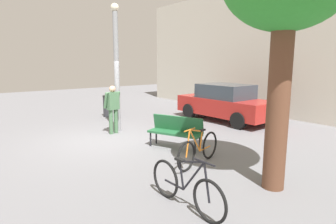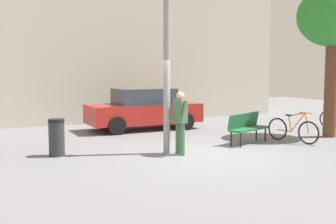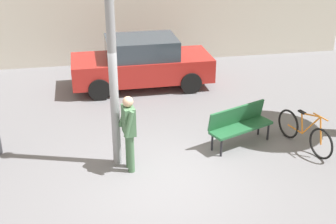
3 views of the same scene
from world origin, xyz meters
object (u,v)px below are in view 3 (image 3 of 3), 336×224
object	(u,v)px
lamppost	(112,58)
bicycle_orange	(304,132)
person_by_lamppost	(129,128)
parked_car_red	(142,63)
park_bench	(239,123)

from	to	relation	value
lamppost	bicycle_orange	distance (m)	4.73
person_by_lamppost	parked_car_red	distance (m)	4.85
parked_car_red	park_bench	bearing A→B (deg)	-67.05
park_bench	bicycle_orange	bearing A→B (deg)	-17.54
park_bench	bicycle_orange	world-z (taller)	bicycle_orange
lamppost	person_by_lamppost	size ratio (longest dim) A/B	2.65
person_by_lamppost	bicycle_orange	bearing A→B (deg)	3.15
park_bench	lamppost	bearing A→B (deg)	-172.96
lamppost	park_bench	size ratio (longest dim) A/B	2.67
lamppost	person_by_lamppost	bearing A→B (deg)	-52.49
park_bench	parked_car_red	xyz separation A→B (m)	(-1.73, 4.09, 0.23)
lamppost	parked_car_red	world-z (taller)	lamppost
lamppost	park_bench	distance (m)	3.42
lamppost	parked_car_red	xyz separation A→B (m)	(1.13, 4.45, -1.61)
person_by_lamppost	park_bench	size ratio (longest dim) A/B	1.01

